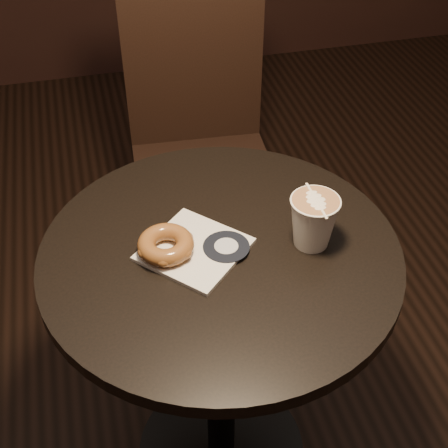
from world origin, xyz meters
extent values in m
cylinder|color=black|center=(0.00, 0.00, 0.73)|extent=(0.70, 0.70, 0.03)
cylinder|color=black|center=(0.00, 0.00, 0.37)|extent=(0.07, 0.07, 0.70)
cylinder|color=black|center=(0.00, 0.00, 0.01)|extent=(0.44, 0.44, 0.02)
cube|color=black|center=(0.10, 0.63, 0.46)|extent=(0.43, 0.43, 0.04)
cube|color=black|center=(0.12, 0.81, 0.75)|extent=(0.41, 0.07, 0.55)
cylinder|color=black|center=(-0.08, 0.47, 0.23)|extent=(0.04, 0.04, 0.46)
cylinder|color=black|center=(0.27, 0.44, 0.23)|extent=(0.04, 0.04, 0.46)
cylinder|color=black|center=(-0.06, 0.81, 0.23)|extent=(0.04, 0.04, 0.46)
cylinder|color=black|center=(0.29, 0.79, 0.23)|extent=(0.04, 0.04, 0.46)
cube|color=silver|center=(-0.05, 0.01, 0.75)|extent=(0.24, 0.24, 0.01)
torus|color=brown|center=(-0.10, 0.01, 0.78)|extent=(0.11, 0.11, 0.03)
camera|label=1|loc=(-0.20, -0.85, 1.57)|focal=50.00mm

